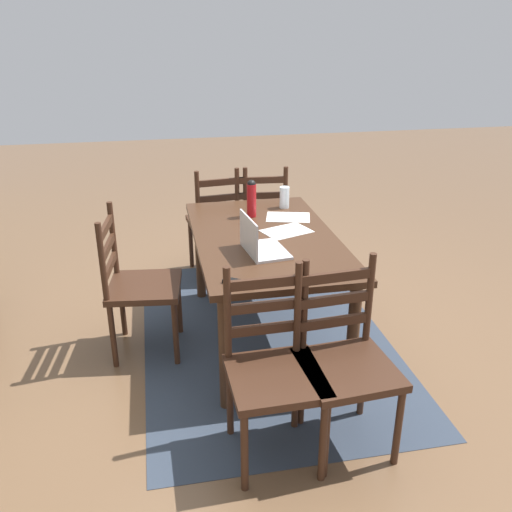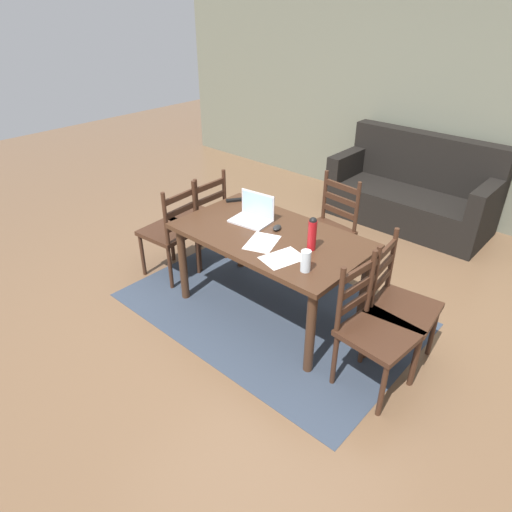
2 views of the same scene
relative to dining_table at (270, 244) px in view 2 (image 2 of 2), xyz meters
The scene contains 17 objects.
ground_plane 0.64m from the dining_table, ahead, with size 14.00×14.00×0.00m, color brown.
area_rug 0.64m from the dining_table, ahead, with size 2.42×1.61×0.01m, color #333D4C.
wall_back 3.00m from the dining_table, 90.00° to the left, with size 8.00×0.12×2.70m, color #6B6D5B.
dining_table is the anchor object (origin of this frame).
chair_far_head 0.83m from the dining_table, 89.66° to the left, with size 0.49×0.49×0.95m.
chair_right_near 1.08m from the dining_table, ahead, with size 0.48×0.48×0.95m.
chair_right_far 1.08m from the dining_table, ahead, with size 0.49×0.49×0.95m.
chair_left_far 1.08m from the dining_table, behind, with size 0.45×0.45×0.95m.
chair_left_near 1.08m from the dining_table, behind, with size 0.47×0.47×0.95m.
couch 2.46m from the dining_table, 87.71° to the left, with size 1.80×0.80×1.00m.
laptop 0.32m from the dining_table, 160.23° to the left, with size 0.35×0.26×0.23m.
water_bottle 0.45m from the dining_table, ahead, with size 0.06×0.06×0.26m.
drinking_glass 0.61m from the dining_table, 25.72° to the right, with size 0.07×0.07×0.15m, color silver.
computer_mouse 0.14m from the dining_table, 95.41° to the left, with size 0.06×0.10×0.03m, color black.
tv_remote 0.72m from the dining_table, 157.03° to the left, with size 0.04×0.17×0.02m, color black.
paper_stack_left 0.40m from the dining_table, 36.42° to the right, with size 0.21×0.30×0.00m, color white.
paper_stack_right 0.19m from the dining_table, 72.94° to the right, with size 0.21×0.30×0.00m, color white.
Camera 2 is at (2.03, -2.42, 2.39)m, focal length 31.83 mm.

